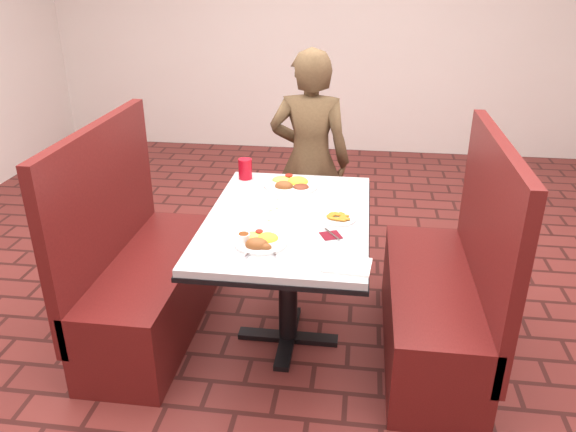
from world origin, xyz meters
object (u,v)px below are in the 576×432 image
object	(u,v)px
dining_table	(288,233)
plantain_plate	(338,218)
booth_bench_right	(442,299)
diner_person	(310,161)
near_dinner_plate	(259,239)
far_dinner_plate	(291,182)
red_tumbler	(245,169)
booth_bench_left	(144,278)

from	to	relation	value
dining_table	plantain_plate	xyz separation A→B (m)	(0.25, -0.01, 0.11)
dining_table	booth_bench_right	world-z (taller)	booth_bench_right
diner_person	near_dinner_plate	distance (m)	1.26
diner_person	far_dinner_plate	size ratio (longest dim) A/B	4.82
booth_bench_right	far_dinner_plate	distance (m)	1.03
diner_person	plantain_plate	size ratio (longest dim) A/B	8.45
diner_person	booth_bench_right	bearing A→B (deg)	132.79
dining_table	far_dinner_plate	distance (m)	0.42
diner_person	near_dinner_plate	size ratio (longest dim) A/B	6.03
diner_person	plantain_plate	xyz separation A→B (m)	(0.23, -0.95, 0.04)
booth_bench_right	far_dinner_plate	size ratio (longest dim) A/B	4.01
booth_bench_right	near_dinner_plate	size ratio (longest dim) A/B	5.01
dining_table	red_tumbler	bearing A→B (deg)	122.67
far_dinner_plate	booth_bench_left	bearing A→B (deg)	-152.20
booth_bench_left	far_dinner_plate	size ratio (longest dim) A/B	4.01
far_dinner_plate	dining_table	bearing A→B (deg)	-84.90
dining_table	booth_bench_left	xyz separation A→B (m)	(-0.80, 0.00, -0.32)
booth_bench_right	far_dinner_plate	bearing A→B (deg)	154.28
booth_bench_left	near_dinner_plate	xyz separation A→B (m)	(0.71, -0.32, 0.45)
near_dinner_plate	far_dinner_plate	size ratio (longest dim) A/B	0.80
booth_bench_left	red_tumbler	size ratio (longest dim) A/B	10.13
dining_table	plantain_plate	distance (m)	0.27
far_dinner_plate	plantain_plate	world-z (taller)	far_dinner_plate
dining_table	diner_person	world-z (taller)	diner_person
booth_bench_left	red_tumbler	world-z (taller)	booth_bench_left
booth_bench_left	booth_bench_right	bearing A→B (deg)	0.00
dining_table	far_dinner_plate	size ratio (longest dim) A/B	4.05
far_dinner_plate	red_tumbler	size ratio (longest dim) A/B	2.53
dining_table	red_tumbler	world-z (taller)	red_tumbler
dining_table	far_dinner_plate	world-z (taller)	far_dinner_plate
booth_bench_left	diner_person	world-z (taller)	diner_person
dining_table	near_dinner_plate	world-z (taller)	near_dinner_plate
booth_bench_right	plantain_plate	bearing A→B (deg)	-178.47
booth_bench_left	diner_person	size ratio (longest dim) A/B	0.83
far_dinner_plate	plantain_plate	xyz separation A→B (m)	(0.29, -0.42, -0.02)
diner_person	red_tumbler	distance (m)	0.56
near_dinner_plate	booth_bench_left	bearing A→B (deg)	155.79
plantain_plate	dining_table	bearing A→B (deg)	176.65
far_dinner_plate	plantain_plate	bearing A→B (deg)	-55.50
red_tumbler	plantain_plate	bearing A→B (deg)	-41.93
booth_bench_left	near_dinner_plate	distance (m)	0.90
near_dinner_plate	red_tumbler	world-z (taller)	red_tumbler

